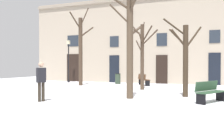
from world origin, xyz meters
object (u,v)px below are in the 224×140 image
tree_foreground (142,53)px  streetlamp (69,56)px  tree_right_of_center (81,49)px  bench_near_lamp (143,79)px  tree_left_of_center (130,41)px  tree_center (185,56)px  litter_bin (118,79)px  person_crossing_plaza (41,79)px  bench_by_litter_bin (210,92)px

tree_foreground → streetlamp: tree_foreground is taller
tree_right_of_center → bench_near_lamp: bearing=20.1°
tree_left_of_center → streetlamp: size_ratio=1.29×
tree_center → tree_right_of_center: (-8.42, 4.34, 0.90)m
streetlamp → litter_bin: 5.49m
tree_right_of_center → person_crossing_plaza: tree_right_of_center is taller
tree_left_of_center → tree_right_of_center: bearing=134.6°
tree_right_of_center → bench_by_litter_bin: bearing=-32.0°
streetlamp → bench_near_lamp: 7.86m
tree_center → bench_by_litter_bin: tree_center is taller
streetlamp → litter_bin: size_ratio=4.48×
tree_foreground → bench_near_lamp: (-0.73, 3.41, -1.98)m
tree_left_of_center → person_crossing_plaza: 4.53m
bench_near_lamp → tree_right_of_center: bearing=75.9°
bench_by_litter_bin → bench_near_lamp: bearing=62.9°
litter_bin → streetlamp: bearing=177.5°
tree_right_of_center → person_crossing_plaza: size_ratio=3.47×
tree_center → bench_near_lamp: tree_center is taller
tree_foreground → tree_center: bearing=-42.9°
person_crossing_plaza → bench_by_litter_bin: bearing=-44.7°
tree_center → tree_foreground: bearing=137.1°
tree_foreground → tree_left_of_center: bearing=-84.7°
tree_left_of_center → bench_near_lamp: bearing=98.3°
tree_foreground → bench_by_litter_bin: (4.04, -4.33, -1.99)m
streetlamp → bench_by_litter_bin: size_ratio=2.37×
bench_by_litter_bin → person_crossing_plaza: (-7.06, -2.37, 0.52)m
tree_center → bench_near_lamp: (-3.61, 6.10, -1.61)m
streetlamp → bench_by_litter_bin: (12.31, -8.64, -2.02)m
tree_left_of_center → litter_bin: bearing=113.0°
streetlamp → litter_bin: streetlamp is taller
streetlamp → bench_near_lamp: (7.54, -0.89, -2.01)m
tree_right_of_center → tree_left_of_center: bearing=-45.4°
bench_near_lamp → person_crossing_plaza: (-2.29, -10.12, 0.52)m
tree_foreground → bench_near_lamp: tree_foreground is taller
tree_left_of_center → person_crossing_plaza: bearing=-145.7°
tree_right_of_center → litter_bin: bearing=45.8°
person_crossing_plaza → streetlamp: bearing=52.2°
tree_left_of_center → tree_center: size_ratio=1.32×
streetlamp → person_crossing_plaza: bearing=-64.5°
tree_left_of_center → litter_bin: size_ratio=5.79×
tree_center → person_crossing_plaza: size_ratio=2.26×
streetlamp → bench_by_litter_bin: bearing=-35.0°
tree_left_of_center → person_crossing_plaza: tree_left_of_center is taller
person_crossing_plaza → litter_bin: bearing=27.6°
bench_by_litter_bin → bench_near_lamp: (-4.77, 7.75, 0.01)m
tree_right_of_center → tree_foreground: size_ratio=1.33×
tree_left_of_center → tree_center: (2.48, 1.68, -0.74)m
tree_left_of_center → tree_foreground: size_ratio=1.14×
bench_by_litter_bin → bench_near_lamp: same height
litter_bin → bench_by_litter_bin: bearing=-49.4°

